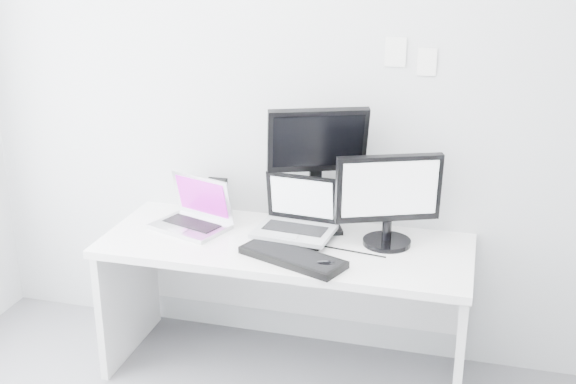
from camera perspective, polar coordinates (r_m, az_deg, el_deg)
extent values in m
plane|color=silver|center=(3.67, 1.21, 7.08)|extent=(3.60, 0.00, 3.60)
cube|color=white|center=(3.70, -0.22, -9.16)|extent=(1.80, 0.70, 0.73)
cube|color=#A8A8AC|center=(3.68, -7.81, -0.90)|extent=(0.44, 0.38, 0.27)
cube|color=black|center=(3.82, -5.71, -0.56)|extent=(0.11, 0.11, 0.21)
cube|color=#B8BBC0|center=(3.51, 0.47, -1.42)|extent=(0.40, 0.32, 0.31)
cube|color=black|center=(3.57, 2.25, 1.90)|extent=(0.52, 0.34, 0.66)
cube|color=black|center=(3.47, 7.94, -0.56)|extent=(0.56, 0.41, 0.47)
cube|color=black|center=(3.34, 0.36, -5.16)|extent=(0.54, 0.36, 0.03)
ellipsoid|color=black|center=(3.26, 2.97, -5.80)|extent=(0.13, 0.10, 0.04)
cube|color=white|center=(3.53, 8.45, 10.84)|extent=(0.10, 0.00, 0.14)
cube|color=white|center=(3.53, 10.87, 10.02)|extent=(0.09, 0.00, 0.13)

